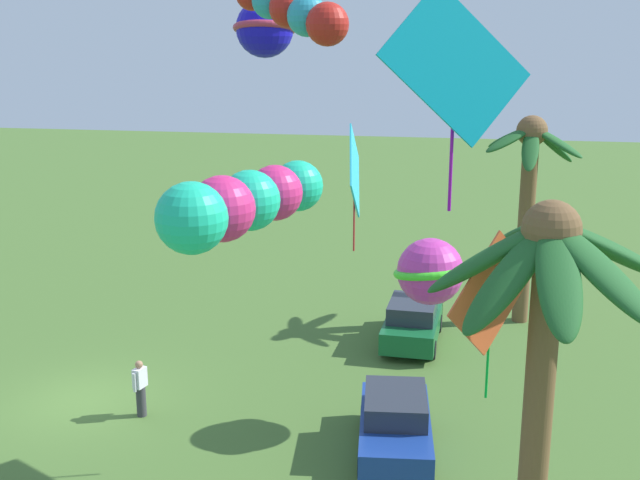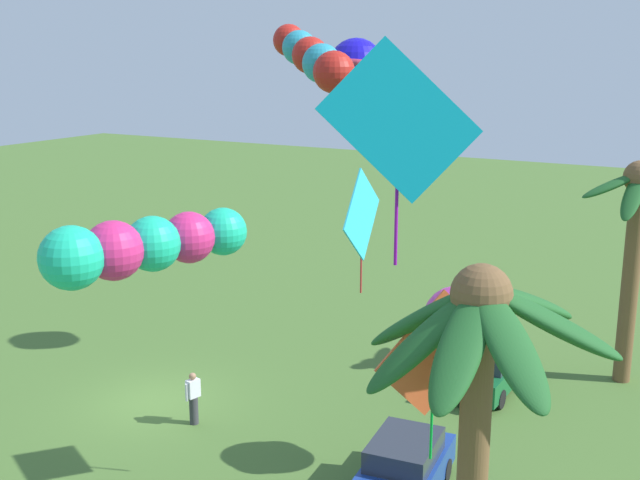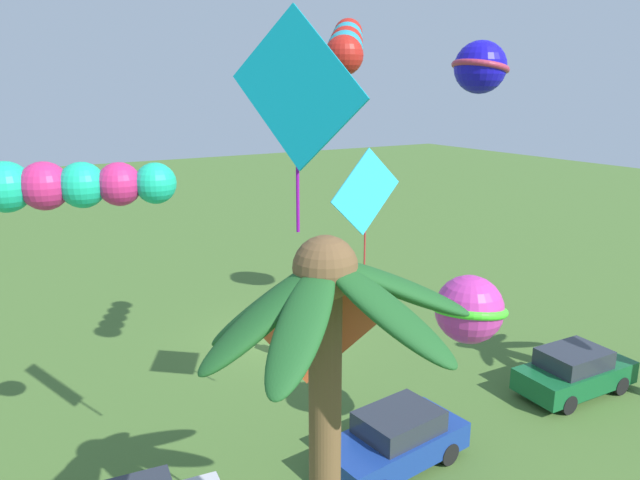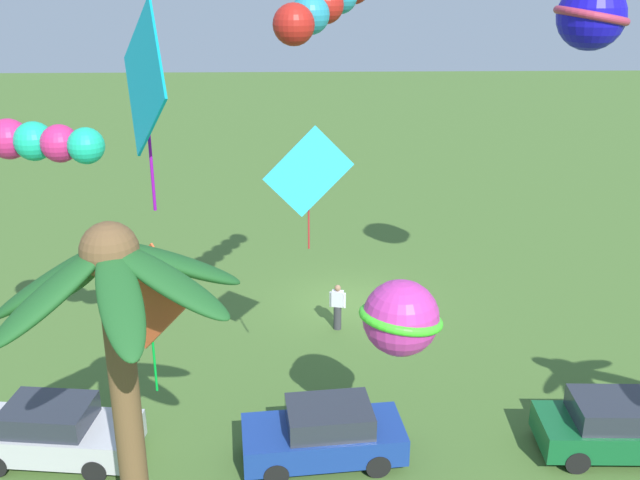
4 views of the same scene
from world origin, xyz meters
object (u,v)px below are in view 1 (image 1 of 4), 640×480
object	(u,v)px
kite_ball_1	(265,28)
kite_tube_3	(293,10)
kite_ball_0	(430,271)
kite_diamond_6	(491,296)
palm_tree_1	(529,177)
parked_car_1	(413,322)
palm_tree_0	(548,297)
kite_diamond_4	(455,68)
kite_tube_5	(243,202)
kite_diamond_2	(355,172)
parked_car_0	(395,424)
spectator_0	(140,388)

from	to	relation	value
kite_ball_1	kite_tube_3	size ratio (longest dim) A/B	0.75
kite_ball_0	kite_diamond_6	distance (m)	5.42
palm_tree_1	parked_car_1	world-z (taller)	palm_tree_1
palm_tree_0	kite_diamond_4	distance (m)	4.34
kite_ball_1	kite_diamond_4	xyz separation A→B (m)	(10.58, 6.08, -0.72)
parked_car_1	kite_tube_5	bearing A→B (deg)	-6.92
palm_tree_1	kite_tube_3	size ratio (longest dim) A/B	2.56
palm_tree_1	kite_diamond_2	world-z (taller)	kite_diamond_2
palm_tree_1	parked_car_1	size ratio (longest dim) A/B	1.85
parked_car_0	kite_tube_3	xyz separation A→B (m)	(0.00, -2.47, 9.74)
kite_diamond_6	palm_tree_1	bearing A→B (deg)	173.25
kite_tube_5	kite_diamond_6	world-z (taller)	kite_tube_5
palm_tree_0	spectator_0	size ratio (longest dim) A/B	4.56
kite_diamond_4	kite_tube_5	world-z (taller)	kite_diamond_4
spectator_0	kite_tube_3	xyz separation A→B (m)	(0.68, 4.41, 9.68)
kite_ball_0	kite_diamond_6	size ratio (longest dim) A/B	0.81
kite_tube_3	kite_diamond_2	bearing A→B (deg)	76.81
kite_tube_3	kite_tube_5	xyz separation A→B (m)	(6.78, 0.70, -2.87)
parked_car_1	kite_tube_5	world-z (taller)	kite_tube_5
palm_tree_0	kite_tube_5	world-z (taller)	kite_tube_5
spectator_0	kite_ball_0	world-z (taller)	kite_ball_0
parked_car_0	kite_tube_3	distance (m)	10.05
kite_tube_3	kite_diamond_6	world-z (taller)	kite_tube_3
palm_tree_1	kite_diamond_2	xyz separation A→B (m)	(10.38, -4.60, 1.77)
kite_ball_0	kite_diamond_6	xyz separation A→B (m)	(5.13, 1.32, 1.13)
palm_tree_1	spectator_0	distance (m)	14.72
parked_car_0	kite_tube_5	distance (m)	9.82
kite_diamond_2	kite_tube_5	world-z (taller)	kite_tube_5
kite_tube_3	palm_tree_0	bearing A→B (deg)	54.31
palm_tree_1	kite_tube_5	xyz separation A→B (m)	(16.82, -5.35, 2.40)
kite_ball_0	kite_tube_3	bearing A→B (deg)	-62.38
kite_diamond_2	kite_diamond_6	distance (m)	4.66
parked_car_1	kite_diamond_2	xyz separation A→B (m)	(7.56, -0.95, 6.25)
parked_car_0	kite_diamond_4	size ratio (longest dim) A/B	1.01
kite_tube_5	kite_diamond_6	bearing A→B (deg)	131.26
kite_diamond_6	parked_car_0	bearing A→B (deg)	-150.48
palm_tree_0	parked_car_1	distance (m)	12.44
kite_ball_1	kite_diamond_2	world-z (taller)	kite_ball_1
kite_diamond_4	kite_diamond_6	world-z (taller)	kite_diamond_4
kite_diamond_6	parked_car_1	bearing A→B (deg)	-169.18
kite_diamond_2	kite_tube_5	size ratio (longest dim) A/B	0.82
kite_diamond_2	kite_ball_0	bearing A→B (deg)	139.65
spectator_0	kite_diamond_2	world-z (taller)	kite_diamond_2
parked_car_0	kite_tube_3	bearing A→B (deg)	-89.93
spectator_0	kite_ball_0	size ratio (longest dim) A/B	0.61
palm_tree_1	kite_ball_1	world-z (taller)	kite_ball_1
palm_tree_1	kite_ball_1	distance (m)	10.24
kite_ball_1	kite_diamond_6	distance (m)	13.61
kite_tube_5	palm_tree_0	bearing A→B (deg)	121.63
kite_tube_3	kite_diamond_4	bearing A→B (deg)	46.79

